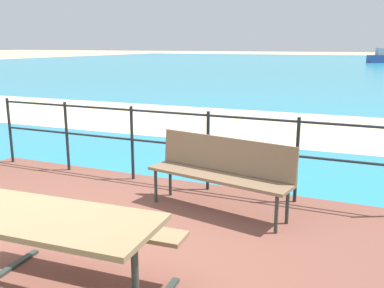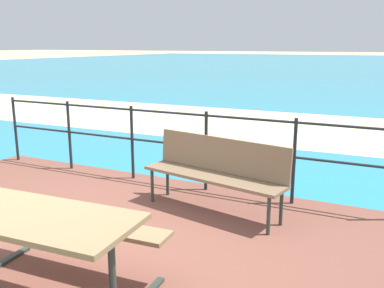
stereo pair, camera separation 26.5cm
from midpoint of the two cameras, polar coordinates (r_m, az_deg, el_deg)
ground_plane at (r=4.34m, az=-17.31°, el=-14.88°), size 240.00×240.00×0.00m
patio_paving at (r=4.33m, az=-17.34°, el=-14.52°), size 6.40×5.20×0.06m
sea_water at (r=42.87m, az=22.51°, el=9.55°), size 90.00×90.00×0.01m
beach_strip at (r=10.91m, az=11.02°, el=2.44°), size 54.08×5.61×0.01m
picnic_table at (r=3.33m, az=-19.15°, el=-11.64°), size 1.76×1.52×0.77m
park_bench at (r=5.00m, az=4.80°, el=-3.20°), size 1.82×0.74×0.87m
railing_fence at (r=5.93m, az=-2.04°, el=0.86°), size 5.94×0.04×1.08m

